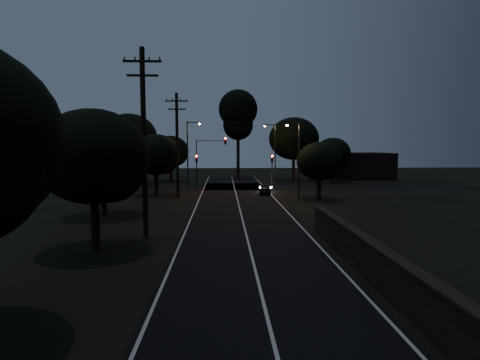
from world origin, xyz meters
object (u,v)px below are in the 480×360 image
streetlight_b (274,150)px  car (265,189)px  tall_pine (238,114)px  streetlight_a (189,151)px  streetlight_c (297,155)px  utility_pole_mid (144,139)px  signal_mast (210,153)px  signal_left (197,165)px  utility_pole_far (177,143)px  signal_right (272,165)px

streetlight_b → car: (-2.11, -9.57, -4.10)m
tall_pine → streetlight_b: 12.98m
tall_pine → car: tall_pine is taller
streetlight_a → streetlight_c: size_ratio=1.07×
utility_pole_mid → car: utility_pole_mid is taller
utility_pole_mid → signal_mast: bearing=83.0°
car → streetlight_a: bearing=-15.9°
tall_pine → streetlight_c: size_ratio=1.85×
utility_pole_mid → signal_left: bearing=86.8°
utility_pole_far → signal_left: 8.53m
signal_right → car: signal_right is taller
streetlight_b → streetlight_c: streetlight_b is taller
signal_right → streetlight_b: bearing=80.0°
utility_pole_mid → tall_pine: 40.83m
utility_pole_far → utility_pole_mid: bearing=-90.0°
tall_pine → signal_mast: (-3.91, -15.01, -5.68)m
streetlight_c → streetlight_a: bearing=144.3°
utility_pole_mid → streetlight_a: bearing=88.3°
car → signal_left: bearing=-28.6°
signal_left → signal_mast: size_ratio=0.66×
signal_right → car: (-1.40, -5.56, -2.30)m
signal_right → streetlight_c: streetlight_c is taller
streetlight_c → utility_pole_far: bearing=170.4°
utility_pole_mid → tall_pine: (7.00, 40.00, 4.28)m
signal_left → car: size_ratio=1.31×
signal_left → signal_right: size_ratio=1.00×
utility_pole_far → streetlight_c: utility_pole_far is taller
utility_pole_mid → tall_pine: tall_pine is taller
utility_pole_mid → car: bearing=64.7°
utility_pole_mid → signal_right: bearing=67.0°
utility_pole_mid → utility_pole_far: size_ratio=1.05×
utility_pole_mid → utility_pole_far: 17.00m
utility_pole_far → car: (9.20, 2.43, -4.95)m
tall_pine → signal_left: size_ratio=3.39×
signal_mast → streetlight_a: size_ratio=0.78×
signal_left → streetlight_c: (10.43, -9.99, 1.51)m
streetlight_c → car: size_ratio=2.40×
tall_pine → signal_right: size_ratio=3.39×
utility_pole_far → signal_mast: (3.09, 7.99, -1.15)m
streetlight_a → streetlight_b: 12.19m
tall_pine → streetlight_a: tall_pine is taller
streetlight_c → signal_left: bearing=136.2°
signal_right → signal_mast: 7.66m
signal_left → streetlight_a: 2.77m
streetlight_b → streetlight_c: 14.01m
tall_pine → car: bearing=-83.9°
signal_mast → tall_pine: bearing=75.4°
tall_pine → streetlight_c: (4.83, -25.00, -5.67)m
utility_pole_mid → signal_mast: size_ratio=1.76×
utility_pole_mid → streetlight_b: size_ratio=1.38×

